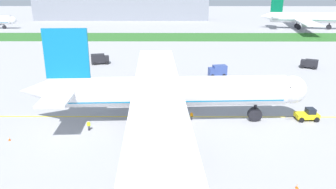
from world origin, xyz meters
The scene contains 14 objects.
ground_plane centered at (0.00, 0.00, 0.00)m, with size 600.00×600.00×0.00m, color #9E9EA3.
apron_taxi_line centered at (0.00, 1.67, 0.00)m, with size 280.00×0.36×0.01m, color yellow.
grass_median_strip centered at (0.00, 95.36, 0.05)m, with size 320.00×24.00×0.10m, color #2D6628.
airliner_foreground centered at (-3.47, -0.80, 5.55)m, with size 48.52×76.68×16.34m.
pushback_tug centered at (21.69, 0.41, 0.98)m, with size 5.74×2.71×2.15m.
ground_crew_wingwalker_port centered at (-16.01, -4.35, 1.03)m, with size 0.59×0.29×1.69m.
ground_crew_marshaller_front centered at (1.17, 0.11, 0.95)m, with size 0.51×0.38×1.57m.
traffic_cone_near_nose centered at (12.42, -20.48, 0.28)m, with size 0.36×0.36×0.58m.
traffic_cone_starboard_wing centered at (-27.48, -8.06, 0.28)m, with size 0.36×0.36×0.58m.
service_truck_baggage_loader centered at (-23.61, 43.04, 1.60)m, with size 5.61×3.57×2.97m.
service_truck_fuel_bowser centered at (36.90, 38.27, 1.39)m, with size 5.08×4.18×2.47m.
service_truck_catering_van centered at (9.70, 29.21, 1.59)m, with size 4.87×3.14×2.95m.
parked_airliner_far_centre centered at (66.42, 123.08, 5.67)m, with size 42.63×66.21×16.74m.
terminal_building centered at (-33.89, 170.34, 9.00)m, with size 110.96×20.00×18.00m, color gray.
Camera 1 is at (-2.69, -54.66, 23.20)m, focal length 35.77 mm.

